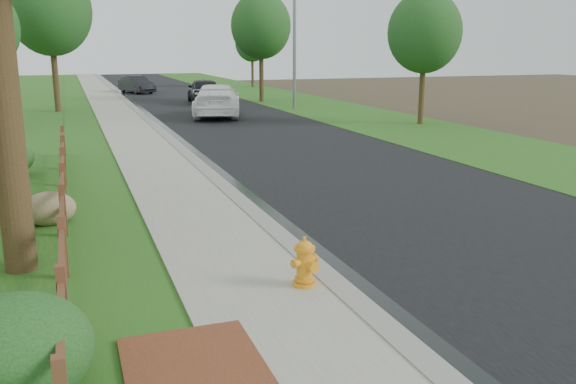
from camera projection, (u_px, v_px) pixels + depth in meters
name	position (u px, v px, depth m)	size (l,w,h in m)	color
ground	(339.00, 318.00, 8.55)	(120.00, 120.00, 0.00)	#3E3622
road	(190.00, 101.00, 42.09)	(8.00, 90.00, 0.02)	black
curb	(127.00, 102.00, 40.70)	(0.40, 90.00, 0.12)	gray
wet_gutter	(133.00, 103.00, 40.82)	(0.50, 90.00, 0.00)	black
sidewalk	(107.00, 103.00, 40.27)	(2.20, 90.00, 0.10)	gray
grass_strip	(77.00, 104.00, 39.65)	(1.60, 90.00, 0.06)	#225418
verge_far	(284.00, 98.00, 44.36)	(6.00, 90.00, 0.04)	#225418
brick_patch	(198.00, 378.00, 6.90)	(1.60, 2.40, 0.11)	brown
ranch_fence	(63.00, 195.00, 13.08)	(0.12, 16.92, 1.10)	#54341C
fire_hydrant	(305.00, 263.00, 9.39)	(0.52, 0.42, 0.79)	orange
white_suv	(217.00, 100.00, 32.72)	(2.43, 5.98, 1.74)	white
dark_car_mid	(204.00, 90.00, 40.57)	(1.97, 4.90, 1.67)	black
dark_car_far	(137.00, 84.00, 49.26)	(1.46, 4.19, 1.38)	black
streetlight	(291.00, 15.00, 35.55)	(2.24, 0.66, 9.74)	gray
boulder	(49.00, 209.00, 12.89)	(1.10, 0.83, 0.74)	#776444
shrub_a	(15.00, 352.00, 6.36)	(1.61, 1.61, 1.21)	#163F17
shrub_c	(3.00, 157.00, 17.52)	(1.70, 1.70, 1.22)	#163F17
tree_near_right	(425.00, 32.00, 28.70)	(3.49, 3.49, 6.29)	#332815
tree_mid_left	(50.00, 10.00, 33.99)	(4.59, 4.59, 8.21)	#332815
tree_mid_right	(261.00, 26.00, 40.56)	(4.01, 4.01, 7.26)	#332815
tree_far_right	(252.00, 43.00, 55.81)	(3.11, 3.11, 5.73)	#332815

